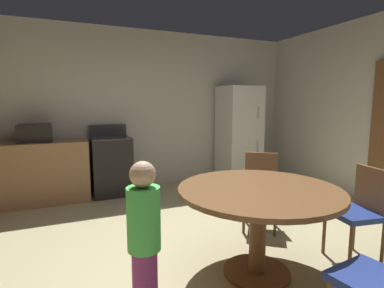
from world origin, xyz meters
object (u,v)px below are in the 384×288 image
Objects in this scene: dining_table at (259,205)px; microwave at (35,133)px; chair_northeast at (261,185)px; chair_east at (361,208)px; person_child at (144,238)px; refrigerator at (239,134)px; oven_range at (111,165)px.

microwave is at bearing 123.37° from dining_table.
chair_northeast is 1.00× the size of chair_east.
chair_northeast is 1.90m from person_child.
dining_table is at bearing -0.00° from chair_east.
chair_northeast is (-0.91, -1.96, -0.38)m from refrigerator.
dining_table is 1.02m from person_child.
chair_east is at bearing -58.74° from oven_range.
oven_range is 2.50× the size of microwave.
oven_range is 3.00m from person_child.
refrigerator reaches higher than person_child.
chair_east is (1.82, -3.00, 0.03)m from oven_range.
oven_range reaches higher than person_child.
oven_range is 2.37m from refrigerator.
person_child is at bearing -74.12° from microwave.
oven_range reaches higher than chair_east.
dining_table is 1.55× the size of chair_east.
chair_east is at bearing -9.37° from dining_table.
dining_table is 1.03m from chair_east.
refrigerator is 1.61× the size of person_child.
person_child is (0.85, -2.98, -0.45)m from microwave.
person_child is (-0.20, -2.99, 0.11)m from oven_range.
refrigerator reaches higher than chair_northeast.
oven_range is 0.62× the size of refrigerator.
dining_table is 1.55× the size of chair_northeast.
refrigerator is at bearing -167.97° from chair_northeast.
chair_east reaches higher than dining_table.
dining_table is (-1.53, -2.78, -0.27)m from refrigerator.
oven_range is at bearing -107.69° from chair_northeast.
refrigerator is 4.00× the size of microwave.
chair_northeast is (2.48, -2.01, -0.53)m from microwave.
chair_northeast is (0.62, 0.82, -0.11)m from dining_table.
dining_table is (0.81, -2.83, 0.15)m from oven_range.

